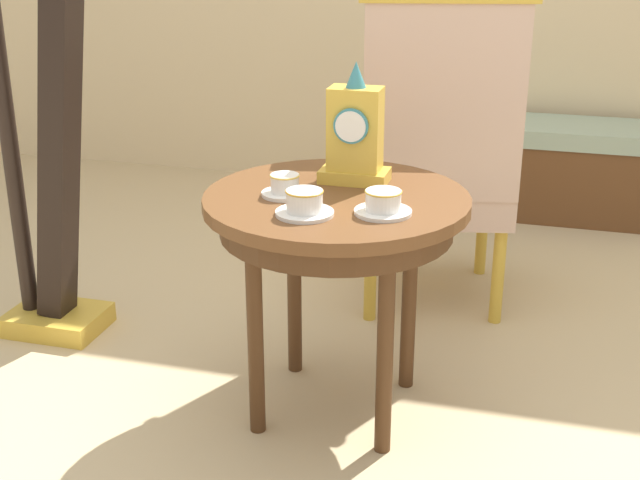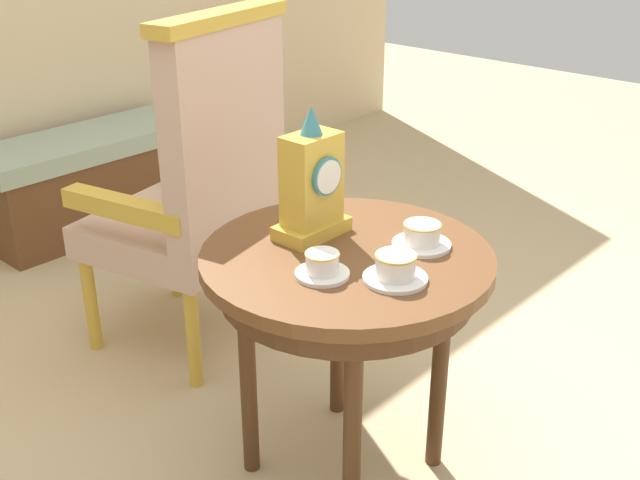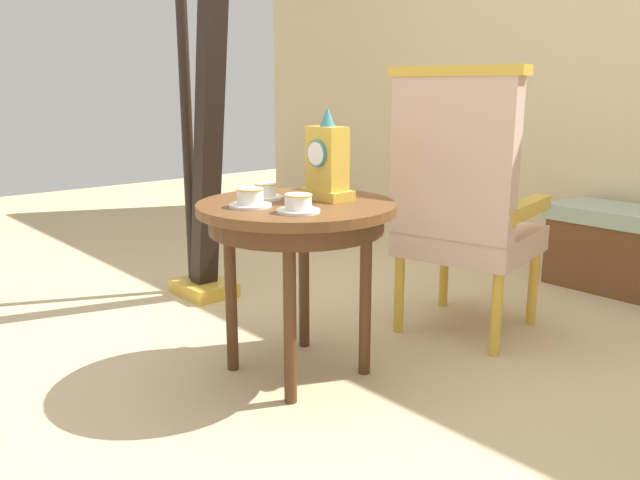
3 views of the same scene
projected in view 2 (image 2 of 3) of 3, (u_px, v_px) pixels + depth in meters
The scene contains 8 objects.
ground_plane at pixel (336, 470), 2.15m from camera, with size 10.00×10.00×0.00m, color tan.
side_table at pixel (346, 280), 1.93m from camera, with size 0.72×0.72×0.65m.
teacup_left at pixel (322, 266), 1.77m from camera, with size 0.13×0.13×0.06m.
teacup_right at pixel (396, 269), 1.75m from camera, with size 0.15×0.15×0.07m.
teacup_center at pixel (422, 236), 1.92m from camera, with size 0.15×0.15×0.06m.
mantel_clock at pixel (312, 185), 1.93m from camera, with size 0.19×0.11×0.34m.
armchair at pixel (199, 184), 2.50m from camera, with size 0.64×0.64×1.14m.
window_bench at pixel (94, 179), 3.60m from camera, with size 1.06×0.40×0.44m.
Camera 2 is at (-1.28, -1.11, 1.48)m, focal length 43.90 mm.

